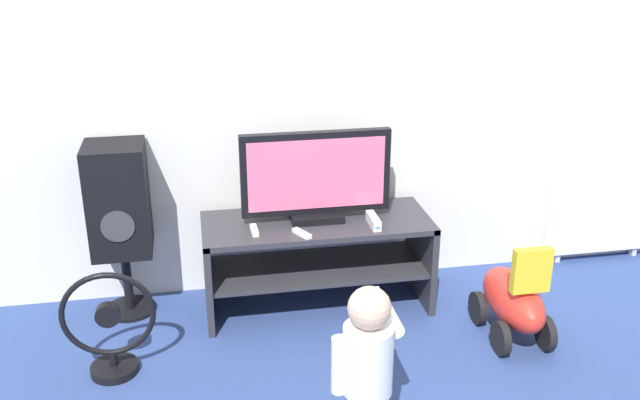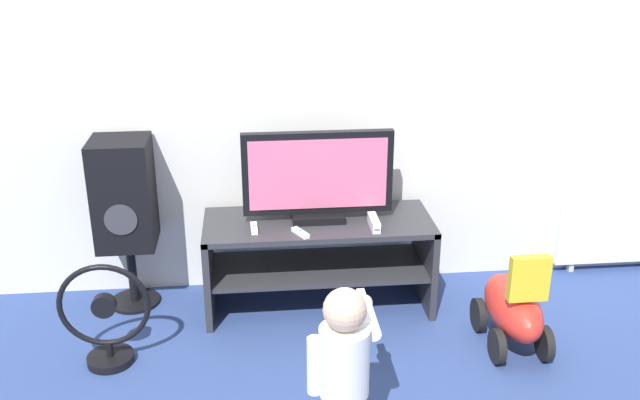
# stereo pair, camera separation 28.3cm
# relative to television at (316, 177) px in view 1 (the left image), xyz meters

# --- Properties ---
(ground_plane) EXTENTS (16.00, 16.00, 0.00)m
(ground_plane) POSITION_rel_television_xyz_m (0.00, -0.27, -0.76)
(ground_plane) COLOR navy
(wall_back) EXTENTS (10.00, 0.06, 2.60)m
(wall_back) POSITION_rel_television_xyz_m (0.00, 0.31, 0.54)
(wall_back) COLOR silver
(wall_back) RESTS_ON ground_plane
(tv_stand) EXTENTS (1.25, 0.50, 0.52)m
(tv_stand) POSITION_rel_television_xyz_m (0.00, -0.02, -0.42)
(tv_stand) COLOR #2D2D33
(tv_stand) RESTS_ON ground_plane
(television) EXTENTS (0.81, 0.20, 0.49)m
(television) POSITION_rel_television_xyz_m (0.00, 0.00, 0.00)
(television) COLOR black
(television) RESTS_ON tv_stand
(game_console) EXTENTS (0.04, 0.18, 0.05)m
(game_console) POSITION_rel_television_xyz_m (0.29, -0.14, -0.22)
(game_console) COLOR white
(game_console) RESTS_ON tv_stand
(remote_primary) EXTENTS (0.04, 0.13, 0.03)m
(remote_primary) POSITION_rel_television_xyz_m (-0.35, -0.12, -0.23)
(remote_primary) COLOR white
(remote_primary) RESTS_ON tv_stand
(remote_secondary) EXTENTS (0.09, 0.13, 0.03)m
(remote_secondary) POSITION_rel_television_xyz_m (-0.11, -0.20, -0.23)
(remote_secondary) COLOR white
(remote_secondary) RESTS_ON tv_stand
(child) EXTENTS (0.30, 0.45, 0.78)m
(child) POSITION_rel_television_xyz_m (-0.02, -1.25, -0.31)
(child) COLOR #3F4C72
(child) RESTS_ON ground_plane
(speaker_tower) EXTENTS (0.31, 0.32, 0.97)m
(speaker_tower) POSITION_rel_television_xyz_m (-1.04, 0.10, -0.11)
(speaker_tower) COLOR black
(speaker_tower) RESTS_ON ground_plane
(floor_fan) EXTENTS (0.44, 0.23, 0.54)m
(floor_fan) POSITION_rel_television_xyz_m (-1.08, -0.49, -0.52)
(floor_fan) COLOR black
(floor_fan) RESTS_ON ground_plane
(ride_on_toy) EXTENTS (0.28, 0.55, 0.58)m
(ride_on_toy) POSITION_rel_television_xyz_m (0.94, -0.53, -0.55)
(ride_on_toy) COLOR red
(ride_on_toy) RESTS_ON ground_plane
(radiator) EXTENTS (0.77, 0.08, 0.73)m
(radiator) POSITION_rel_television_xyz_m (1.88, 0.24, -0.37)
(radiator) COLOR white
(radiator) RESTS_ON ground_plane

